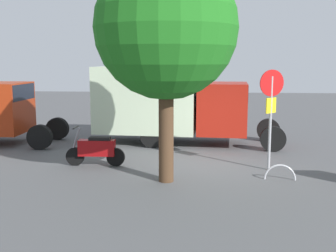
% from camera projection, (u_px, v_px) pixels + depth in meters
% --- Properties ---
extents(ground_plane, '(60.00, 60.00, 0.00)m').
position_uv_depth(ground_plane, '(202.00, 166.00, 12.59)').
color(ground_plane, '#4E4F51').
extents(box_truck_near, '(7.19, 2.65, 2.95)m').
position_uv_depth(box_truck_near, '(171.00, 102.00, 15.90)').
color(box_truck_near, black).
rests_on(box_truck_near, ground).
extents(motorcycle, '(1.81, 0.55, 1.20)m').
position_uv_depth(motorcycle, '(96.00, 149.00, 12.57)').
color(motorcycle, black).
rests_on(motorcycle, ground).
extents(stop_sign, '(0.71, 0.33, 2.92)m').
position_uv_depth(stop_sign, '(271.00, 104.00, 11.86)').
color(stop_sign, '#9E9EA3').
rests_on(stop_sign, ground).
extents(street_tree, '(3.64, 3.64, 5.81)m').
position_uv_depth(street_tree, '(166.00, 28.00, 10.42)').
color(street_tree, '#47301E').
rests_on(street_tree, ground).
extents(bike_rack_hoop, '(0.85, 0.10, 0.85)m').
position_uv_depth(bike_rack_hoop, '(280.00, 180.00, 11.17)').
color(bike_rack_hoop, '#B7B7BC').
rests_on(bike_rack_hoop, ground).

